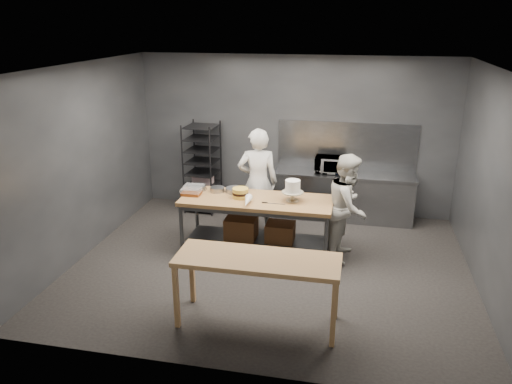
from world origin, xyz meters
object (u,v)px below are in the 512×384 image
Objects in this scene: speed_rack at (202,168)px; work_table at (257,219)px; chef_right at (348,207)px; frosted_cake_stand at (293,188)px; chef_behind at (258,182)px; microwave at (330,165)px; near_counter at (258,264)px; layer_cake at (240,193)px.

work_table is at bearing -49.05° from speed_rack.
frosted_cake_stand is (-0.86, -0.12, 0.29)m from chef_right.
frosted_cake_stand is (0.70, -0.72, 0.19)m from chef_behind.
chef_behind is at bearing -35.72° from speed_rack.
chef_right is 1.67m from microwave.
chef_right is (1.01, 2.10, 0.03)m from near_counter.
chef_behind is (1.29, -0.93, 0.09)m from speed_rack.
work_table is 6.96× the size of frosted_cake_stand.
chef_behind is 1.54m from microwave.
speed_rack is 1.60m from chef_behind.
near_counter is at bearing -78.11° from work_table.
frosted_cake_stand reaches higher than microwave.
near_counter is 3.69× the size of microwave.
near_counter is 7.83× the size of layer_cake.
frosted_cake_stand is (2.00, -1.65, 0.28)m from speed_rack.
chef_behind reaches higher than layer_cake.
chef_behind is 0.75m from layer_cake.
near_counter is 2.08m from layer_cake.
layer_cake is (1.16, -1.67, 0.14)m from speed_rack.
layer_cake is (-1.29, -1.75, -0.05)m from microwave.
near_counter is 1.14× the size of speed_rack.
chef_right reaches higher than microwave.
chef_right is (1.56, -0.60, -0.10)m from chef_behind.
microwave is (1.16, 1.01, 0.10)m from chef_behind.
speed_rack is 5.07× the size of frosted_cake_stand.
speed_rack is at bearing 130.95° from work_table.
microwave is at bearing 25.18° from chef_right.
speed_rack is 0.92× the size of chef_behind.
chef_right reaches higher than frosted_cake_stand.
frosted_cake_stand reaches higher than near_counter.
near_counter is 5.80× the size of frosted_cake_stand.
speed_rack is 2.04m from layer_cake.
near_counter is 3.76m from microwave.
microwave is (-0.40, 1.61, 0.20)m from chef_right.
layer_cake is (-0.83, -0.02, -0.14)m from frosted_cake_stand.
chef_behind is at bearing -138.92° from microwave.
frosted_cake_stand is 1.35× the size of layer_cake.
work_table is at bearing 105.95° from chef_right.
work_table reaches higher than near_counter.
layer_cake is at bearing -55.08° from speed_rack.
work_table is 1.42× the size of chef_right.
work_table is at bearing 101.89° from near_counter.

